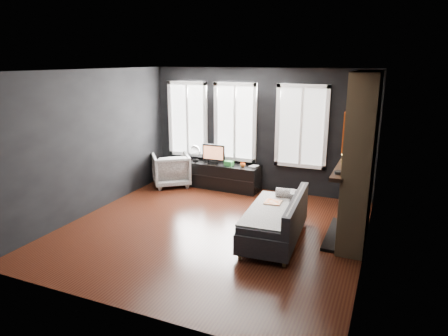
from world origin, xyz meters
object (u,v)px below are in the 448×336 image
at_px(monitor, 214,153).
at_px(mantel_vase, 347,154).
at_px(armchair, 171,168).
at_px(mug, 243,164).
at_px(sofa, 274,218).
at_px(book, 251,161).
at_px(media_console, 224,176).

height_order(monitor, mantel_vase, mantel_vase).
bearing_deg(armchair, mug, 148.31).
distance_m(sofa, book, 2.56).
height_order(armchair, monitor, monitor).
distance_m(sofa, media_console, 2.85).
bearing_deg(mug, mantel_vase, -25.60).
relative_size(armchair, book, 3.80).
bearing_deg(media_console, monitor, -171.06).
relative_size(media_console, book, 7.67).
distance_m(media_console, mantel_vase, 3.18).
bearing_deg(mantel_vase, media_console, 157.15).
xyz_separation_m(armchair, book, (1.85, 0.33, 0.27)).
height_order(monitor, mug, monitor).
xyz_separation_m(media_console, monitor, (-0.24, -0.03, 0.54)).
distance_m(armchair, monitor, 1.10).
bearing_deg(monitor, book, 5.17).
relative_size(sofa, monitor, 3.27).
bearing_deg(media_console, sofa, -47.55).
relative_size(media_console, mantel_vase, 9.14).
xyz_separation_m(monitor, mug, (0.73, -0.05, -0.19)).
relative_size(sofa, media_console, 1.07).
bearing_deg(media_console, mug, -6.10).
xyz_separation_m(sofa, monitor, (-2.06, 2.16, 0.44)).
bearing_deg(monitor, armchair, -166.83).
bearing_deg(armchair, sofa, 109.71).
xyz_separation_m(media_console, book, (0.63, 0.06, 0.40)).
bearing_deg(sofa, armchair, 144.34).
xyz_separation_m(media_console, mantel_vase, (2.78, -1.17, 1.03)).
relative_size(armchair, media_console, 0.49).
xyz_separation_m(armchair, media_console, (1.22, 0.27, -0.13)).
relative_size(monitor, mug, 4.97).
bearing_deg(monitor, mantel_vase, -21.45).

